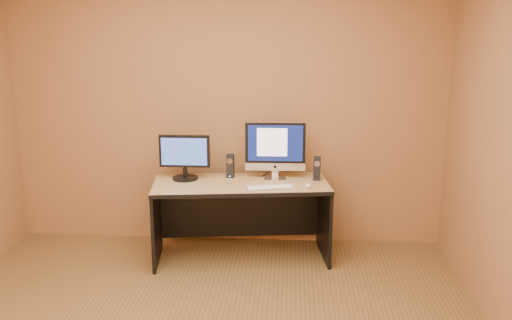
{
  "coord_description": "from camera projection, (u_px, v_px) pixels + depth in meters",
  "views": [
    {
      "loc": [
        0.59,
        -3.17,
        2.07
      ],
      "look_at": [
        0.3,
        1.44,
        0.93
      ],
      "focal_mm": 40.0,
      "sensor_mm": 36.0,
      "label": 1
    }
  ],
  "objects": [
    {
      "name": "walls",
      "position": [
        188.0,
        156.0,
        3.29
      ],
      "size": [
        4.0,
        4.0,
        2.6
      ],
      "primitive_type": null,
      "color": "#8F5D39",
      "rests_on": "ground"
    },
    {
      "name": "desk",
      "position": [
        241.0,
        221.0,
        5.01
      ],
      "size": [
        1.58,
        0.84,
        0.7
      ],
      "primitive_type": null,
      "rotation": [
        0.0,
        0.0,
        0.13
      ],
      "color": "tan",
      "rests_on": "ground"
    },
    {
      "name": "second_monitor",
      "position": [
        185.0,
        157.0,
        4.99
      ],
      "size": [
        0.45,
        0.23,
        0.4
      ],
      "primitive_type": null,
      "rotation": [
        0.0,
        0.0,
        0.0
      ],
      "color": "black",
      "rests_on": "desk"
    },
    {
      "name": "cable_b",
      "position": [
        265.0,
        174.0,
        5.17
      ],
      "size": [
        0.06,
        0.16,
        0.01
      ],
      "primitive_type": "cylinder",
      "rotation": [
        1.57,
        0.0,
        -0.32
      ],
      "color": "black",
      "rests_on": "desk"
    },
    {
      "name": "mouse",
      "position": [
        308.0,
        185.0,
        4.78
      ],
      "size": [
        0.06,
        0.1,
        0.03
      ],
      "primitive_type": "ellipsoid",
      "rotation": [
        0.0,
        0.0,
        0.07
      ],
      "color": "silver",
      "rests_on": "desk"
    },
    {
      "name": "speaker_left",
      "position": [
        230.0,
        166.0,
        5.08
      ],
      "size": [
        0.07,
        0.07,
        0.21
      ],
      "primitive_type": null,
      "rotation": [
        0.0,
        0.0,
        -0.06
      ],
      "color": "black",
      "rests_on": "desk"
    },
    {
      "name": "keyboard",
      "position": [
        270.0,
        187.0,
        4.76
      ],
      "size": [
        0.42,
        0.2,
        0.02
      ],
      "primitive_type": "cube",
      "rotation": [
        0.0,
        0.0,
        0.23
      ],
      "color": "silver",
      "rests_on": "desk"
    },
    {
      "name": "speaker_right",
      "position": [
        317.0,
        168.0,
        4.99
      ],
      "size": [
        0.07,
        0.07,
        0.21
      ],
      "primitive_type": null,
      "rotation": [
        0.0,
        0.0,
        -0.05
      ],
      "color": "black",
      "rests_on": "desk"
    },
    {
      "name": "cable_a",
      "position": [
        280.0,
        175.0,
        5.16
      ],
      "size": [
        0.09,
        0.19,
        0.01
      ],
      "primitive_type": "cylinder",
      "rotation": [
        1.57,
        0.0,
        0.41
      ],
      "color": "black",
      "rests_on": "desk"
    },
    {
      "name": "imac",
      "position": [
        275.0,
        150.0,
        4.99
      ],
      "size": [
        0.54,
        0.21,
        0.52
      ],
      "primitive_type": null,
      "rotation": [
        0.0,
        0.0,
        0.02
      ],
      "color": "silver",
      "rests_on": "desk"
    }
  ]
}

